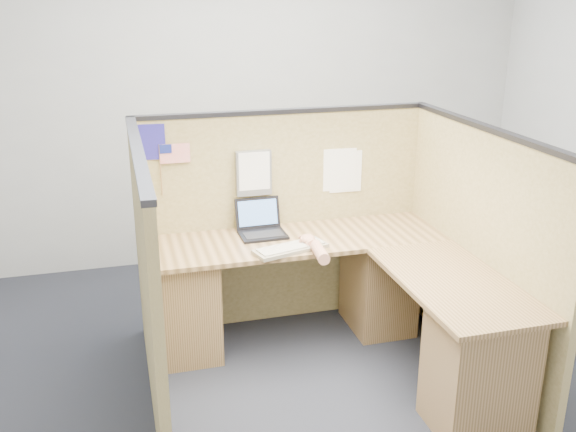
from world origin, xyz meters
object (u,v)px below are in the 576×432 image
object	(u,v)px
laptop	(261,225)
mouse	(307,242)
l_desk	(342,307)
keyboard	(291,248)

from	to	relation	value
laptop	mouse	bearing A→B (deg)	-53.31
l_desk	mouse	world-z (taller)	mouse
l_desk	mouse	distance (m)	0.46
laptop	mouse	distance (m)	0.38
l_desk	keyboard	bearing A→B (deg)	146.10
laptop	keyboard	distance (m)	0.37
laptop	mouse	xyz separation A→B (m)	(0.24, -0.30, -0.03)
l_desk	keyboard	xyz separation A→B (m)	(-0.28, 0.19, 0.35)
laptop	keyboard	world-z (taller)	laptop
keyboard	mouse	xyz separation A→B (m)	(0.13, 0.05, 0.01)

